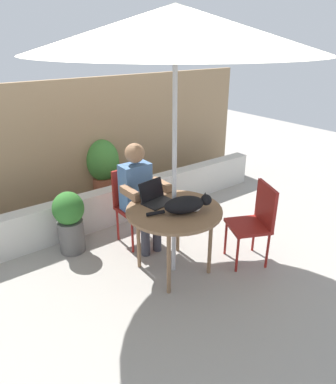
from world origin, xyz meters
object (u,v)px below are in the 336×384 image
object	(u,v)px
person_seated	(139,191)
chair_empty	(256,218)
potted_plant_by_chair	(103,168)
patio_umbrella	(175,29)
cat	(187,205)
potted_plant_near_fence	(70,220)
laptop	(155,196)
patio_table	(174,215)
chair_occupied	(132,200)

from	to	relation	value
person_seated	chair_empty	bearing A→B (deg)	-51.46
chair_empty	potted_plant_by_chair	size ratio (longest dim) A/B	0.93
patio_umbrella	cat	bearing A→B (deg)	-66.93
cat	potted_plant_near_fence	world-z (taller)	cat
patio_umbrella	potted_plant_by_chair	world-z (taller)	patio_umbrella
laptop	potted_plant_near_fence	size ratio (longest dim) A/B	0.45
patio_table	cat	world-z (taller)	cat
patio_table	patio_umbrella	distance (m)	1.69
patio_table	potted_plant_near_fence	size ratio (longest dim) A/B	1.30
chair_occupied	chair_empty	xyz separation A→B (m)	(0.81, -1.18, 0.00)
chair_empty	cat	size ratio (longest dim) A/B	1.45
laptop	potted_plant_near_fence	world-z (taller)	laptop
potted_plant_near_fence	patio_table	bearing A→B (deg)	-54.53
patio_umbrella	chair_occupied	distance (m)	1.99
laptop	chair_empty	bearing A→B (deg)	-36.18
chair_empty	potted_plant_near_fence	world-z (taller)	chair_empty
laptop	potted_plant_by_chair	xyz separation A→B (m)	(0.27, 1.71, -0.25)
chair_empty	person_seated	xyz separation A→B (m)	(-0.81, 1.02, 0.17)
chair_empty	potted_plant_by_chair	xyz separation A→B (m)	(-0.60, 2.34, 0.01)
person_seated	laptop	size ratio (longest dim) A/B	3.71
chair_occupied	chair_empty	world-z (taller)	same
patio_umbrella	patio_table	bearing A→B (deg)	0.00
potted_plant_by_chair	chair_occupied	bearing A→B (deg)	-100.60
potted_plant_by_chair	cat	bearing A→B (deg)	-94.46
patio_umbrella	person_seated	size ratio (longest dim) A/B	2.05
cat	person_seated	bearing A→B (deg)	94.02
potted_plant_near_fence	potted_plant_by_chair	size ratio (longest dim) A/B	0.77
cat	chair_occupied	bearing A→B (deg)	93.34
chair_occupied	potted_plant_by_chair	world-z (taller)	potted_plant_by_chair
person_seated	chair_occupied	bearing A→B (deg)	90.00
patio_table	potted_plant_near_fence	distance (m)	1.25
patio_umbrella	potted_plant_by_chair	bearing A→B (deg)	83.68
patio_table	potted_plant_by_chair	world-z (taller)	potted_plant_by_chair
potted_plant_by_chair	patio_table	bearing A→B (deg)	-96.32
potted_plant_near_fence	cat	bearing A→B (deg)	-55.78
chair_occupied	potted_plant_by_chair	size ratio (longest dim) A/B	0.93
patio_table	person_seated	distance (m)	0.65
chair_empty	potted_plant_near_fence	bearing A→B (deg)	137.97
patio_umbrella	laptop	distance (m)	1.58
patio_table	laptop	bearing A→B (deg)	101.48
chair_occupied	potted_plant_by_chair	distance (m)	1.18
patio_umbrella	laptop	size ratio (longest dim) A/B	7.62
potted_plant_near_fence	potted_plant_by_chair	world-z (taller)	potted_plant_by_chair
patio_umbrella	person_seated	world-z (taller)	patio_umbrella
patio_table	chair_occupied	world-z (taller)	chair_occupied
chair_empty	person_seated	world-z (taller)	person_seated
chair_empty	chair_occupied	bearing A→B (deg)	124.60
laptop	potted_plant_near_fence	xyz separation A→B (m)	(-0.66, 0.74, -0.38)
chair_occupied	cat	xyz separation A→B (m)	(0.05, -0.93, 0.28)
patio_umbrella	laptop	world-z (taller)	patio_umbrella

